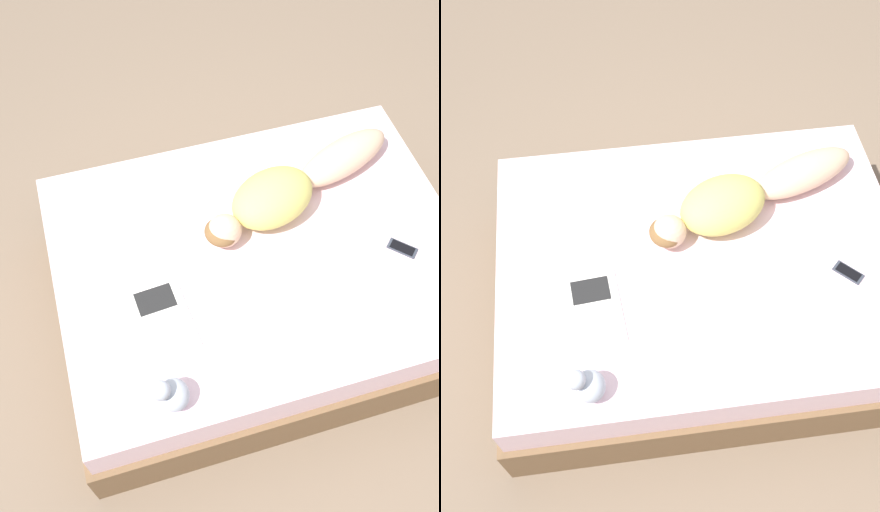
# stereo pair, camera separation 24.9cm
# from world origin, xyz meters

# --- Properties ---
(ground_plane) EXTENTS (12.00, 12.00, 0.00)m
(ground_plane) POSITION_xyz_m (0.00, 0.00, 0.00)
(ground_plane) COLOR #7A6651
(bed) EXTENTS (1.63, 2.12, 0.55)m
(bed) POSITION_xyz_m (0.00, 0.00, 0.27)
(bed) COLOR brown
(bed) RESTS_ON ground_plane
(person) EXTENTS (0.62, 1.21, 0.23)m
(person) POSITION_xyz_m (0.26, -0.25, 0.65)
(person) COLOR #DBB28E
(person) RESTS_ON bed
(open_magazine) EXTENTS (0.42, 0.29, 0.01)m
(open_magazine) POSITION_xyz_m (-0.23, 0.57, 0.55)
(open_magazine) COLOR silver
(open_magazine) RESTS_ON bed
(cell_phone) EXTENTS (0.15, 0.15, 0.01)m
(cell_phone) POSITION_xyz_m (-0.20, -0.69, 0.55)
(cell_phone) COLOR #333842
(cell_phone) RESTS_ON bed
(plush_toy) EXTENTS (0.15, 0.16, 0.20)m
(plush_toy) POSITION_xyz_m (-0.64, 0.61, 0.63)
(plush_toy) COLOR #B2BCCC
(plush_toy) RESTS_ON bed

